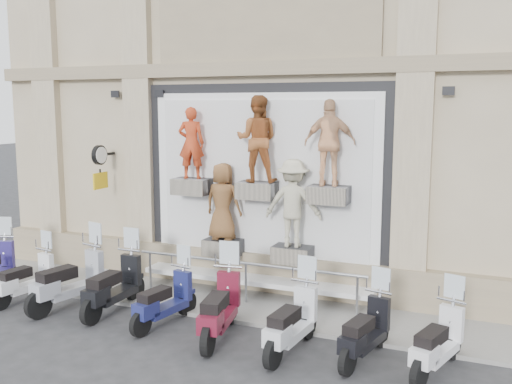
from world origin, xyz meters
TOP-DOWN VIEW (x-y plane):
  - ground at (0.00, 0.00)m, footprint 90.00×90.00m
  - sidewalk at (0.00, 2.10)m, footprint 16.00×2.20m
  - building at (0.00, 7.00)m, footprint 14.00×8.60m
  - shop_vitrine at (0.12, 2.74)m, footprint 5.60×0.87m
  - guard_rail at (0.00, 2.00)m, footprint 5.06×0.10m
  - clock_sign_bracket at (-3.90, 2.47)m, footprint 0.10×0.80m
  - scooter_b at (-4.38, 0.49)m, footprint 0.73×1.78m
  - scooter_c at (-3.24, 0.51)m, footprint 1.04×2.13m
  - scooter_d at (-2.27, 0.64)m, footprint 0.58×1.96m
  - scooter_e at (-0.98, 0.44)m, footprint 0.81×1.82m
  - scooter_f at (0.25, 0.29)m, footprint 0.92×2.06m
  - scooter_g at (1.61, 0.22)m, footprint 0.74×1.91m
  - scooter_h at (2.79, 0.40)m, footprint 0.87×1.81m
  - scooter_i at (3.91, 0.38)m, footprint 1.01×1.83m

SIDE VIEW (x-z plane):
  - ground at x=0.00m, z-range 0.00..0.00m
  - sidewalk at x=0.00m, z-range 0.00..0.08m
  - guard_rail at x=0.00m, z-range 0.00..0.93m
  - scooter_b at x=-4.38m, z-range 0.00..1.40m
  - scooter_h at x=2.79m, z-range 0.00..1.42m
  - scooter_e at x=-0.98m, z-range 0.00..1.42m
  - scooter_i at x=3.91m, z-range 0.00..1.43m
  - scooter_g at x=1.61m, z-range 0.00..1.52m
  - scooter_d at x=-2.27m, z-range 0.00..1.60m
  - scooter_f at x=0.25m, z-range 0.00..1.61m
  - scooter_c at x=-3.24m, z-range 0.00..1.66m
  - shop_vitrine at x=0.12m, z-range 0.27..4.57m
  - clock_sign_bracket at x=-3.90m, z-range 2.29..3.31m
  - building at x=0.00m, z-range 0.00..12.00m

